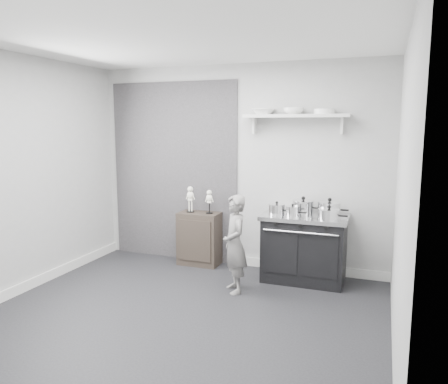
{
  "coord_description": "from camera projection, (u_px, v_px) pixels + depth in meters",
  "views": [
    {
      "loc": [
        1.86,
        -3.74,
        1.91
      ],
      "look_at": [
        0.12,
        0.95,
        1.14
      ],
      "focal_mm": 35.0,
      "sensor_mm": 36.0,
      "label": 1
    }
  ],
  "objects": [
    {
      "name": "ground",
      "position": [
        180.0,
        316.0,
        4.4
      ],
      "size": [
        4.0,
        4.0,
        0.0
      ],
      "primitive_type": "plane",
      "color": "black",
      "rests_on": "ground"
    },
    {
      "name": "room_shell",
      "position": [
        176.0,
        153.0,
        4.32
      ],
      "size": [
        4.02,
        3.62,
        2.71
      ],
      "color": "#9E9E9C",
      "rests_on": "ground"
    },
    {
      "name": "wall_shelf",
      "position": [
        296.0,
        117.0,
        5.37
      ],
      "size": [
        1.3,
        0.26,
        0.24
      ],
      "color": "silver",
      "rests_on": "room_shell"
    },
    {
      "name": "stove",
      "position": [
        304.0,
        248.0,
        5.37
      ],
      "size": [
        1.03,
        0.64,
        0.83
      ],
      "color": "black",
      "rests_on": "ground"
    },
    {
      "name": "side_cabinet",
      "position": [
        199.0,
        238.0,
        6.0
      ],
      "size": [
        0.56,
        0.33,
        0.73
      ],
      "primitive_type": "cube",
      "color": "black",
      "rests_on": "ground"
    },
    {
      "name": "child",
      "position": [
        235.0,
        244.0,
        4.97
      ],
      "size": [
        0.46,
        0.49,
        1.13
      ],
      "primitive_type": "imported",
      "rotation": [
        0.0,
        0.0,
        -0.97
      ],
      "color": "slate",
      "rests_on": "ground"
    },
    {
      "name": "pot_front_left",
      "position": [
        277.0,
        209.0,
        5.32
      ],
      "size": [
        0.29,
        0.2,
        0.17
      ],
      "color": "silver",
      "rests_on": "stove"
    },
    {
      "name": "pot_back_left",
      "position": [
        303.0,
        206.0,
        5.41
      ],
      "size": [
        0.36,
        0.28,
        0.21
      ],
      "color": "silver",
      "rests_on": "stove"
    },
    {
      "name": "pot_back_right",
      "position": [
        329.0,
        208.0,
        5.28
      ],
      "size": [
        0.37,
        0.28,
        0.22
      ],
      "color": "silver",
      "rests_on": "stove"
    },
    {
      "name": "pot_front_right",
      "position": [
        329.0,
        214.0,
        5.01
      ],
      "size": [
        0.33,
        0.25,
        0.17
      ],
      "color": "silver",
      "rests_on": "stove"
    },
    {
      "name": "pot_front_center",
      "position": [
        293.0,
        211.0,
        5.21
      ],
      "size": [
        0.25,
        0.16,
        0.15
      ],
      "color": "silver",
      "rests_on": "stove"
    },
    {
      "name": "skeleton_full",
      "position": [
        190.0,
        197.0,
        5.96
      ],
      "size": [
        0.11,
        0.07,
        0.41
      ],
      "primitive_type": null,
      "color": "white",
      "rests_on": "side_cabinet"
    },
    {
      "name": "skeleton_torso",
      "position": [
        209.0,
        200.0,
        5.87
      ],
      "size": [
        0.1,
        0.07,
        0.37
      ],
      "primitive_type": null,
      "color": "white",
      "rests_on": "side_cabinet"
    },
    {
      "name": "bowl_large",
      "position": [
        263.0,
        112.0,
        5.5
      ],
      "size": [
        0.29,
        0.29,
        0.07
      ],
      "primitive_type": "imported",
      "color": "white",
      "rests_on": "wall_shelf"
    },
    {
      "name": "bowl_small",
      "position": [
        294.0,
        111.0,
        5.37
      ],
      "size": [
        0.25,
        0.25,
        0.08
      ],
      "primitive_type": "imported",
      "color": "white",
      "rests_on": "wall_shelf"
    },
    {
      "name": "plate_stack",
      "position": [
        324.0,
        111.0,
        5.24
      ],
      "size": [
        0.24,
        0.24,
        0.06
      ],
      "primitive_type": "cylinder",
      "color": "white",
      "rests_on": "wall_shelf"
    }
  ]
}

